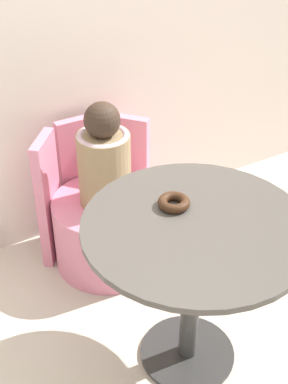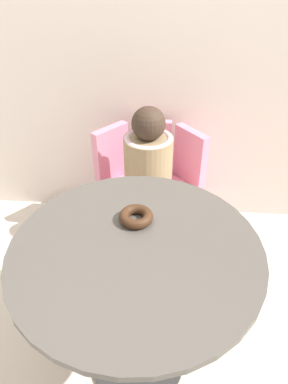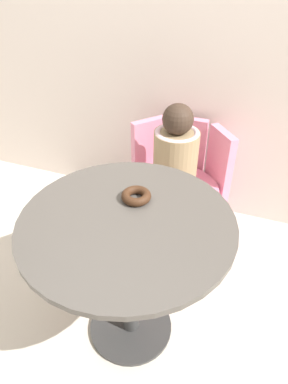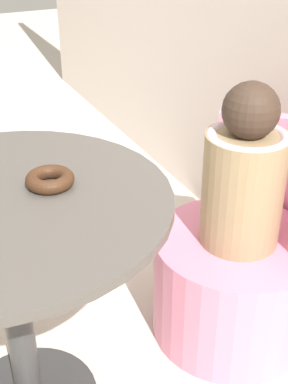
{
  "view_description": "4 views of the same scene",
  "coord_description": "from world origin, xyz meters",
  "views": [
    {
      "loc": [
        -0.9,
        -1.26,
        1.92
      ],
      "look_at": [
        0.05,
        0.37,
        0.64
      ],
      "focal_mm": 50.0,
      "sensor_mm": 36.0,
      "label": 1
    },
    {
      "loc": [
        0.14,
        -0.83,
        1.55
      ],
      "look_at": [
        0.05,
        0.38,
        0.66
      ],
      "focal_mm": 32.0,
      "sensor_mm": 36.0,
      "label": 2
    },
    {
      "loc": [
        0.46,
        -0.93,
        1.6
      ],
      "look_at": [
        -0.01,
        0.35,
        0.6
      ],
      "focal_mm": 32.0,
      "sensor_mm": 36.0,
      "label": 3
    },
    {
      "loc": [
        1.22,
        -0.19,
        1.38
      ],
      "look_at": [
        0.03,
        0.38,
        0.64
      ],
      "focal_mm": 50.0,
      "sensor_mm": 36.0,
      "label": 4
    }
  ],
  "objects": [
    {
      "name": "round_table",
      "position": [
        0.05,
        -0.02,
        0.57
      ],
      "size": [
        0.86,
        0.86,
        0.73
      ],
      "color": "#333333",
      "rests_on": "ground_plane"
    },
    {
      "name": "child_figure",
      "position": [
        0.04,
        0.72,
        0.62
      ],
      "size": [
        0.26,
        0.26,
        0.53
      ],
      "color": "#937A56",
      "rests_on": "tub_chair"
    },
    {
      "name": "booth_backrest",
      "position": [
        0.04,
        0.95,
        0.35
      ],
      "size": [
        0.65,
        0.24,
        0.71
      ],
      "color": "pink",
      "rests_on": "ground_plane"
    },
    {
      "name": "tub_chair",
      "position": [
        0.04,
        0.72,
        0.19
      ],
      "size": [
        0.55,
        0.55,
        0.38
      ],
      "color": "pink",
      "rests_on": "ground_plane"
    },
    {
      "name": "donut",
      "position": [
        0.04,
        0.12,
        0.75
      ],
      "size": [
        0.12,
        0.12,
        0.04
      ],
      "color": "#3D2314",
      "rests_on": "round_table"
    },
    {
      "name": "back_wall",
      "position": [
        0.0,
        1.13,
        1.2
      ],
      "size": [
        6.0,
        0.06,
        2.4
      ],
      "color": "silver",
      "rests_on": "ground_plane"
    },
    {
      "name": "ground_plane",
      "position": [
        0.0,
        0.0,
        0.0
      ],
      "size": [
        12.0,
        12.0,
        0.0
      ],
      "primitive_type": "plane",
      "color": "beige"
    }
  ]
}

